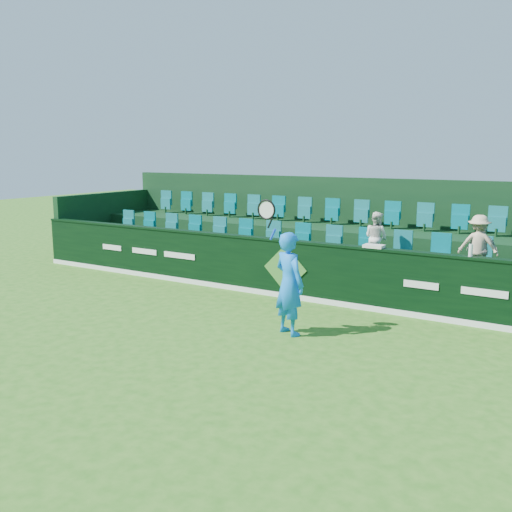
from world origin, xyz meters
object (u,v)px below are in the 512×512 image
Objects in this scene: drinks_bottle at (471,250)px; spectator_middle at (482,250)px; spectator_left at (376,237)px; spectator_right at (478,245)px; towel at (374,246)px; tennis_player at (289,283)px.

spectator_middle is at bearing 89.52° from drinks_bottle.
spectator_left is 1.14× the size of spectator_middle.
spectator_middle is 4.35× the size of drinks_bottle.
spectator_right is 1.12m from drinks_bottle.
drinks_bottle is (1.93, 0.00, 0.09)m from towel.
tennis_player is 10.68× the size of drinks_bottle.
spectator_right is at bearing 93.49° from drinks_bottle.
spectator_right is at bearing 30.98° from towel.
spectator_right is (2.61, 3.47, 0.45)m from tennis_player.
spectator_left is at bearing -5.23° from spectator_right.
spectator_left is 2.86× the size of towel.
tennis_player is at bearing 104.00° from spectator_left.
spectator_middle is 0.13m from spectator_right.
spectator_right reaches higher than towel.
spectator_middle is 2.51× the size of towel.
spectator_left is 0.95× the size of spectator_right.
towel is (0.36, -1.12, -0.01)m from spectator_left.
drinks_bottle is at bearing 41.25° from tennis_player.
tennis_player is 3.59m from drinks_bottle.
spectator_left is 4.97× the size of drinks_bottle.
spectator_left is at bearing 153.97° from drinks_bottle.
drinks_bottle is (2.29, -1.12, 0.08)m from spectator_left.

